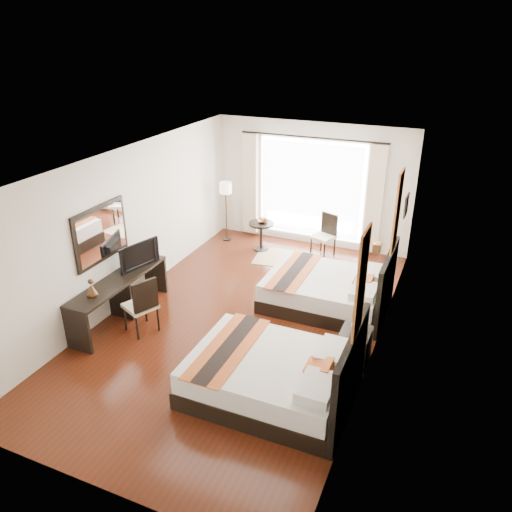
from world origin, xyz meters
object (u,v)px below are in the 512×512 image
at_px(table_lamp, 361,315).
at_px(window_chair, 324,243).
at_px(console_desk, 120,298).
at_px(desk_chair, 142,315).
at_px(bed_near, 275,375).
at_px(fruit_bowl, 263,221).
at_px(nightstand, 354,347).
at_px(side_table, 261,236).
at_px(television, 137,254).
at_px(bed_far, 330,290).
at_px(vase, 354,333).
at_px(floor_lamp, 226,192).

xyz_separation_m(table_lamp, window_chair, (-1.54, 3.45, -0.47)).
xyz_separation_m(console_desk, desk_chair, (0.58, -0.21, -0.07)).
xyz_separation_m(bed_near, fruit_bowl, (-2.05, 4.50, 0.35)).
bearing_deg(nightstand, bed_near, -124.90).
bearing_deg(bed_near, side_table, 114.89).
xyz_separation_m(table_lamp, desk_chair, (-3.46, -0.67, -0.45)).
bearing_deg(table_lamp, television, 178.73).
bearing_deg(bed_near, nightstand, 55.10).
relative_size(desk_chair, window_chair, 1.07).
bearing_deg(fruit_bowl, bed_near, -65.51).
height_order(bed_far, television, television).
bearing_deg(desk_chair, vase, -147.90).
height_order(table_lamp, desk_chair, desk_chair).
height_order(nightstand, floor_lamp, floor_lamp).
relative_size(console_desk, television, 2.66).
distance_m(table_lamp, console_desk, 4.08).
bearing_deg(floor_lamp, desk_chair, -83.82).
bearing_deg(console_desk, floor_lamp, 87.93).
bearing_deg(side_table, fruit_bowl, 53.40).
relative_size(vase, side_table, 0.20).
relative_size(nightstand, floor_lamp, 0.39).
height_order(bed_near, floor_lamp, floor_lamp).
height_order(nightstand, window_chair, window_chair).
bearing_deg(fruit_bowl, side_table, -126.60).
bearing_deg(bed_near, floor_lamp, 123.08).
xyz_separation_m(nightstand, console_desk, (-4.01, -0.35, 0.12)).
relative_size(console_desk, window_chair, 2.34).
distance_m(vase, floor_lamp, 5.33).
distance_m(vase, desk_chair, 3.46).
relative_size(table_lamp, console_desk, 0.17).
bearing_deg(vase, bed_near, -127.56).
relative_size(bed_far, television, 2.61).
bearing_deg(side_table, table_lamp, -47.46).
height_order(nightstand, console_desk, console_desk).
bearing_deg(desk_chair, floor_lamp, -59.19).
bearing_deg(side_table, vase, -49.67).
bearing_deg(table_lamp, bed_far, 120.91).
relative_size(table_lamp, side_table, 0.59).
distance_m(bed_near, fruit_bowl, 4.96).
xyz_separation_m(bed_far, table_lamp, (0.82, -1.37, 0.45)).
height_order(bed_near, desk_chair, bed_near).
height_order(television, window_chair, television).
distance_m(console_desk, window_chair, 4.64).
xyz_separation_m(nightstand, side_table, (-2.90, 3.30, 0.06)).
xyz_separation_m(desk_chair, side_table, (0.53, 3.86, 0.02)).
bearing_deg(floor_lamp, side_table, -12.10).
xyz_separation_m(bed_near, window_chair, (-0.69, 4.74, -0.04)).
bearing_deg(window_chair, television, -14.94).
bearing_deg(console_desk, desk_chair, -19.85).
bearing_deg(vase, fruit_bowl, 129.84).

